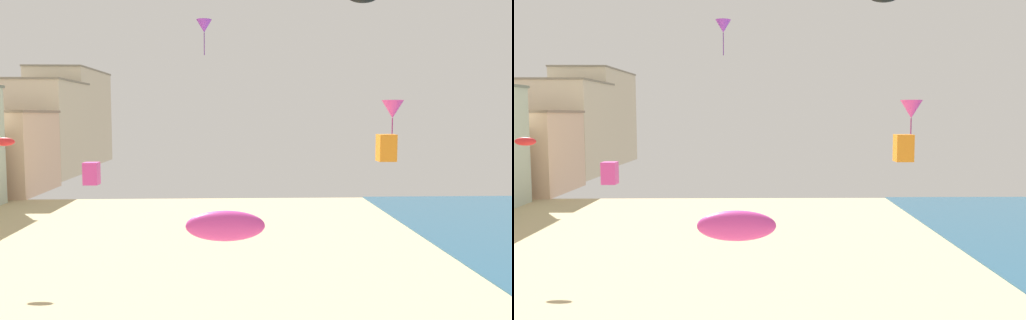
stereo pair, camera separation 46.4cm
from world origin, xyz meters
TOP-DOWN VIEW (x-y plane):
  - boardwalk_hotel_distant at (-27.75, 82.98)m, footprint 14.08×15.61m
  - boardwalk_hotel_furthest at (-27.75, 102.88)m, footprint 10.45×21.58m
  - kite_orange_box at (11.50, 24.76)m, footprint 0.82×0.82m
  - kite_magenta_parafoil_2 at (4.00, 16.33)m, footprint 2.49×0.69m
  - kite_magenta_box at (-3.07, 26.98)m, footprint 0.73×0.73m
  - kite_purple_delta_2 at (2.34, 33.54)m, footprint 0.97×0.97m
  - kite_red_parafoil at (-10.08, 33.01)m, footprint 1.36×0.38m
  - kite_magenta_delta at (13.01, 28.90)m, footprint 1.22×1.22m

SIDE VIEW (x-z plane):
  - kite_magenta_parafoil_2 at x=4.00m, z-range 5.77..6.74m
  - kite_magenta_box at x=-3.07m, z-range 6.14..7.29m
  - boardwalk_hotel_distant at x=-27.75m, z-range 0.01..14.97m
  - kite_red_parafoil at x=-10.08m, z-range 7.77..8.30m
  - kite_orange_box at x=11.50m, z-range 7.50..8.78m
  - boardwalk_hotel_furthest at x=-27.75m, z-range 0.01..18.30m
  - kite_magenta_delta at x=13.01m, z-range 8.63..11.40m
  - kite_purple_delta_2 at x=2.34m, z-range 14.14..16.35m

